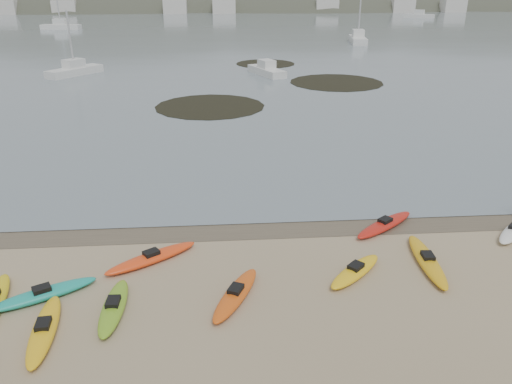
{
  "coord_description": "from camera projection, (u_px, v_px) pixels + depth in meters",
  "views": [
    {
      "loc": [
        -1.49,
        -19.08,
        9.67
      ],
      "look_at": [
        0.0,
        0.0,
        1.5
      ],
      "focal_mm": 35.0,
      "sensor_mm": 36.0,
      "label": 1
    }
  ],
  "objects": [
    {
      "name": "ground",
      "position": [
        256.0,
        224.0,
        21.4
      ],
      "size": [
        600.0,
        600.0,
        0.0
      ],
      "primitive_type": "plane",
      "color": "tan",
      "rests_on": "ground"
    },
    {
      "name": "wet_sand",
      "position": [
        257.0,
        227.0,
        21.13
      ],
      "size": [
        60.0,
        60.0,
        0.0
      ],
      "primitive_type": "plane",
      "color": "brown",
      "rests_on": "ground"
    },
    {
      "name": "kayaks",
      "position": [
        240.0,
        273.0,
        17.5
      ],
      "size": [
        21.24,
        9.06,
        0.34
      ],
      "color": "yellow",
      "rests_on": "ground"
    },
    {
      "name": "kelp_mats",
      "position": [
        277.0,
        84.0,
        49.85
      ],
      "size": [
        21.96,
        30.29,
        0.04
      ],
      "color": "black",
      "rests_on": "water"
    },
    {
      "name": "moored_boats",
      "position": [
        268.0,
        32.0,
        94.2
      ],
      "size": [
        95.98,
        91.01,
        1.14
      ],
      "color": "silver",
      "rests_on": "ground"
    },
    {
      "name": "far_hills",
      "position": [
        314.0,
        46.0,
        208.33
      ],
      "size": [
        550.0,
        135.0,
        80.0
      ],
      "color": "#384235",
      "rests_on": "ground"
    },
    {
      "name": "far_town",
      "position": [
        239.0,
        7.0,
        154.0
      ],
      "size": [
        199.0,
        5.0,
        4.0
      ],
      "color": "beige",
      "rests_on": "ground"
    }
  ]
}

